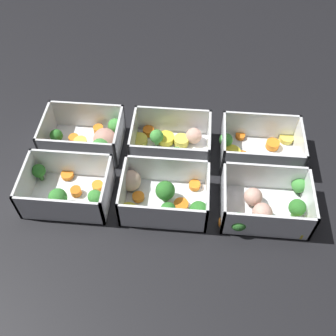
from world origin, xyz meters
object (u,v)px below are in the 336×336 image
Objects in this scene: container_near_right at (266,206)px; container_far_center at (172,142)px; container_far_left at (90,138)px; container_far_right at (257,150)px; container_near_center at (162,196)px; container_near_left at (67,189)px.

container_near_right is 0.25m from container_far_center.
container_far_right is at bearing 0.03° from container_far_left.
container_near_center is 0.20m from container_near_right.
container_near_right is (0.40, -0.00, -0.00)m from container_near_left.
container_far_right is (0.39, 0.14, -0.00)m from container_near_left.
container_near_left and container_far_left have the same top height.
container_far_center is (0.18, 0.01, -0.00)m from container_far_left.
container_near_right is 1.02× the size of container_far_right.
container_far_right is (0.19, -0.01, 0.00)m from container_far_center.
container_far_left is at bearing 82.78° from container_near_left.
container_near_center is 0.15m from container_far_center.
container_far_right is (0.19, 0.14, -0.00)m from container_near_center.
container_near_right and container_far_center have the same top height.
container_far_left is at bearing -177.93° from container_far_center.
container_near_right is at bearing -1.54° from container_near_center.
container_near_left and container_far_center have the same top height.
container_near_center is at bearing 0.43° from container_near_left.
container_near_left is 1.00× the size of container_far_left.
container_far_center is 0.19m from container_far_right.
container_far_left is (-0.17, 0.14, 0.00)m from container_near_center.
container_near_right is at bearing -20.97° from container_far_left.
container_near_left is 0.14m from container_far_left.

